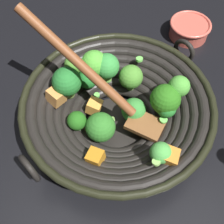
# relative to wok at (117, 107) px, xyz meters

# --- Properties ---
(ground_plane) EXTENTS (4.00, 4.00, 0.00)m
(ground_plane) POSITION_rel_wok_xyz_m (-0.00, 0.00, -0.06)
(ground_plane) COLOR black
(wok) EXTENTS (0.38, 0.39, 0.24)m
(wok) POSITION_rel_wok_xyz_m (0.00, 0.00, 0.00)
(wok) COLOR black
(wok) RESTS_ON ground
(prep_bowl) EXTENTS (0.11, 0.11, 0.04)m
(prep_bowl) POSITION_rel_wok_xyz_m (-0.08, -0.33, -0.04)
(prep_bowl) COLOR #D15647
(prep_bowl) RESTS_ON ground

